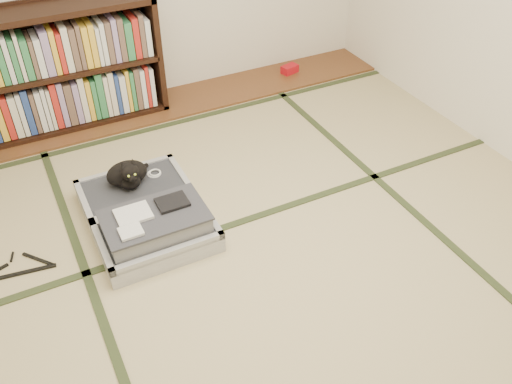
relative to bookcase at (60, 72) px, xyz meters
name	(u,v)px	position (x,y,z in m)	size (l,w,h in m)	color
floor	(276,262)	(0.72, -2.07, -0.45)	(4.50, 4.50, 0.00)	tan
wood_strip	(161,106)	(0.72, -0.07, -0.44)	(4.00, 0.50, 0.02)	brown
red_item	(290,69)	(1.96, -0.04, -0.40)	(0.15, 0.09, 0.07)	#B40E18
room_shell	(284,13)	(0.72, -2.07, 1.01)	(4.50, 4.50, 4.50)	white
tatami_borders	(239,212)	(0.72, -1.57, -0.45)	(4.00, 4.50, 0.01)	#2D381E
bookcase	(60,72)	(0.00, 0.00, 0.00)	(1.51, 0.34, 0.97)	black
suitcase	(148,216)	(0.16, -1.45, -0.36)	(0.68, 0.90, 0.27)	#B5B6BA
cat	(128,174)	(0.14, -1.16, -0.23)	(0.30, 0.30, 0.24)	black
cable_coil	(155,173)	(0.32, -1.12, -0.31)	(0.09, 0.09, 0.02)	white
hanger	(15,270)	(-0.64, -1.46, -0.44)	(0.46, 0.23, 0.01)	black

